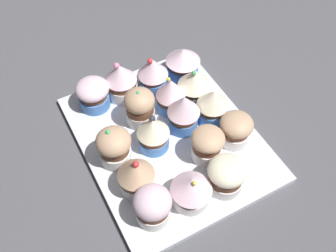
# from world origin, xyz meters

# --- Properties ---
(ground_plane) EXTENTS (1.80, 1.80, 0.03)m
(ground_plane) POSITION_xyz_m (0.00, 0.00, -0.01)
(ground_plane) COLOR #4C4C51
(baking_tray) EXTENTS (0.29, 0.36, 0.01)m
(baking_tray) POSITION_xyz_m (0.00, 0.00, 0.01)
(baking_tray) COLOR silver
(baking_tray) RESTS_ON ground_plane
(cupcake_0) EXTENTS (0.07, 0.07, 0.07)m
(cupcake_0) POSITION_xyz_m (-0.10, -0.12, 0.05)
(cupcake_0) COLOR #477AC6
(cupcake_0) RESTS_ON baking_tray
(cupcake_1) EXTENTS (0.06, 0.06, 0.08)m
(cupcake_1) POSITION_xyz_m (-0.03, -0.12, 0.05)
(cupcake_1) COLOR #477AC6
(cupcake_1) RESTS_ON baking_tray
(cupcake_2) EXTENTS (0.06, 0.06, 0.08)m
(cupcake_2) POSITION_xyz_m (0.03, -0.13, 0.05)
(cupcake_2) COLOR white
(cupcake_2) RESTS_ON baking_tray
(cupcake_3) EXTENTS (0.06, 0.06, 0.06)m
(cupcake_3) POSITION_xyz_m (0.09, -0.13, 0.04)
(cupcake_3) COLOR #477AC6
(cupcake_3) RESTS_ON baking_tray
(cupcake_4) EXTENTS (0.06, 0.06, 0.08)m
(cupcake_4) POSITION_xyz_m (-0.09, -0.06, 0.05)
(cupcake_4) COLOR white
(cupcake_4) RESTS_ON baking_tray
(cupcake_5) EXTENTS (0.05, 0.05, 0.08)m
(cupcake_5) POSITION_xyz_m (-0.04, -0.06, 0.05)
(cupcake_5) COLOR #477AC6
(cupcake_5) RESTS_ON baking_tray
(cupcake_6) EXTENTS (0.05, 0.05, 0.08)m
(cupcake_6) POSITION_xyz_m (0.03, -0.06, 0.05)
(cupcake_6) COLOR white
(cupcake_6) RESTS_ON baking_tray
(cupcake_7) EXTENTS (0.06, 0.06, 0.07)m
(cupcake_7) POSITION_xyz_m (-0.09, -0.00, 0.05)
(cupcake_7) COLOR #477AC6
(cupcake_7) RESTS_ON baking_tray
(cupcake_8) EXTENTS (0.06, 0.06, 0.08)m
(cupcake_8) POSITION_xyz_m (-0.03, -0.01, 0.05)
(cupcake_8) COLOR #477AC6
(cupcake_8) RESTS_ON baking_tray
(cupcake_9) EXTENTS (0.06, 0.06, 0.07)m
(cupcake_9) POSITION_xyz_m (0.03, 0.01, 0.05)
(cupcake_9) COLOR #477AC6
(cupcake_9) RESTS_ON baking_tray
(cupcake_10) EXTENTS (0.06, 0.06, 0.08)m
(cupcake_10) POSITION_xyz_m (0.10, -0.00, 0.05)
(cupcake_10) COLOR white
(cupcake_10) RESTS_ON baking_tray
(cupcake_11) EXTENTS (0.06, 0.06, 0.06)m
(cupcake_11) POSITION_xyz_m (-0.10, 0.06, 0.04)
(cupcake_11) COLOR white
(cupcake_11) RESTS_ON baking_tray
(cupcake_12) EXTENTS (0.06, 0.06, 0.06)m
(cupcake_12) POSITION_xyz_m (-0.04, 0.07, 0.05)
(cupcake_12) COLOR white
(cupcake_12) RESTS_ON baking_tray
(cupcake_13) EXTENTS (0.06, 0.06, 0.08)m
(cupcake_13) POSITION_xyz_m (0.09, 0.07, 0.05)
(cupcake_13) COLOR white
(cupcake_13) RESTS_ON baking_tray
(cupcake_14) EXTENTS (0.06, 0.06, 0.06)m
(cupcake_14) POSITION_xyz_m (-0.03, 0.13, 0.04)
(cupcake_14) COLOR white
(cupcake_14) RESTS_ON baking_tray
(cupcake_15) EXTENTS (0.07, 0.07, 0.07)m
(cupcake_15) POSITION_xyz_m (0.03, 0.13, 0.05)
(cupcake_15) COLOR white
(cupcake_15) RESTS_ON baking_tray
(cupcake_16) EXTENTS (0.06, 0.06, 0.07)m
(cupcake_16) POSITION_xyz_m (0.09, 0.12, 0.05)
(cupcake_16) COLOR white
(cupcake_16) RESTS_ON baking_tray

